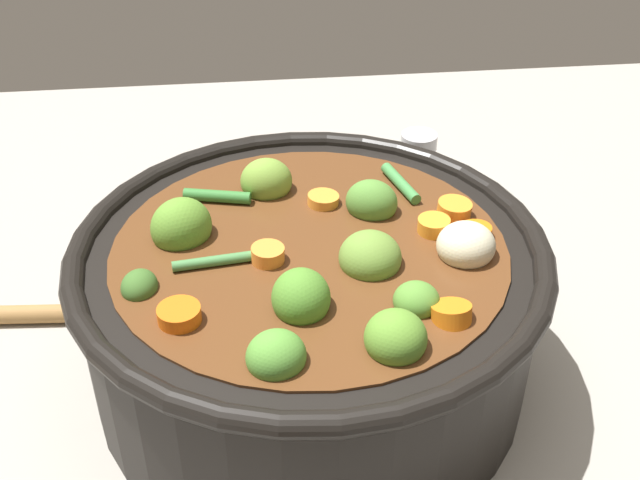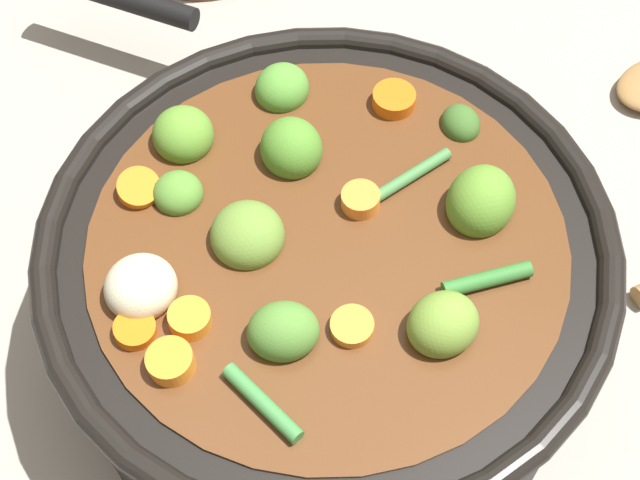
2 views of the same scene
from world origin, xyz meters
The scene contains 2 objects.
ground_plane centered at (0.00, 0.00, 0.00)m, with size 1.10×1.10×0.00m, color #9E998E.
cooking_pot centered at (0.00, 0.00, 0.06)m, with size 0.33×0.33×0.14m.
Camera 2 is at (-0.25, 0.14, 0.56)m, focal length 53.78 mm.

